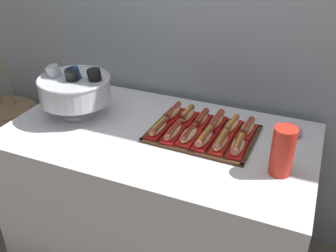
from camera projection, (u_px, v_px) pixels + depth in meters
ground_plane at (160, 251)px, 2.18m from camera, size 10.00×10.00×0.00m
back_wall at (196, 0)px, 1.93m from camera, size 6.00×0.10×2.60m
buffet_table at (159, 195)px, 1.97m from camera, size 1.44×0.80×0.78m
floor_vase at (11, 148)px, 2.59m from camera, size 0.56×0.56×1.15m
serving_tray at (203, 134)px, 1.77m from camera, size 0.49×0.37×0.01m
hot_dog_0 at (159, 128)px, 1.76m from camera, size 0.06×0.17×0.06m
hot_dog_1 at (173, 132)px, 1.73m from camera, size 0.06×0.18×0.06m
hot_dog_2 at (189, 135)px, 1.71m from camera, size 0.08×0.16×0.06m
hot_dog_3 at (205, 138)px, 1.68m from camera, size 0.07×0.17×0.06m
hot_dog_4 at (221, 142)px, 1.65m from camera, size 0.06×0.17×0.06m
hot_dog_5 at (238, 146)px, 1.63m from camera, size 0.07×0.16×0.06m
hot_dog_6 at (173, 113)px, 1.89m from camera, size 0.07×0.17×0.06m
hot_dog_7 at (187, 116)px, 1.86m from camera, size 0.07×0.15×0.06m
hot_dog_8 at (201, 119)px, 1.84m from camera, size 0.06×0.16×0.06m
hot_dog_9 at (216, 122)px, 1.81m from camera, size 0.07×0.18×0.06m
hot_dog_10 at (232, 126)px, 1.78m from camera, size 0.07×0.17×0.06m
hot_dog_11 at (247, 128)px, 1.76m from camera, size 0.07×0.16×0.06m
punch_bowl at (75, 88)px, 1.87m from camera, size 0.36×0.36×0.26m
cup_stack at (283, 151)px, 1.47m from camera, size 0.09×0.09×0.20m
donut at (289, 131)px, 1.77m from camera, size 0.12×0.12×0.03m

